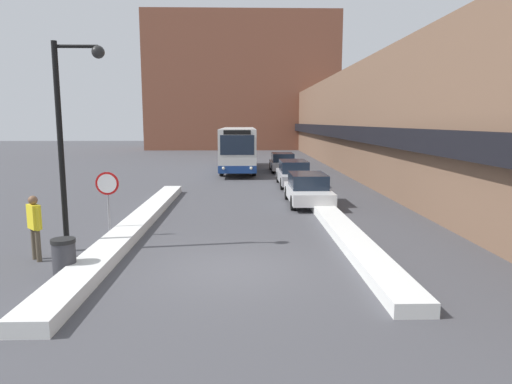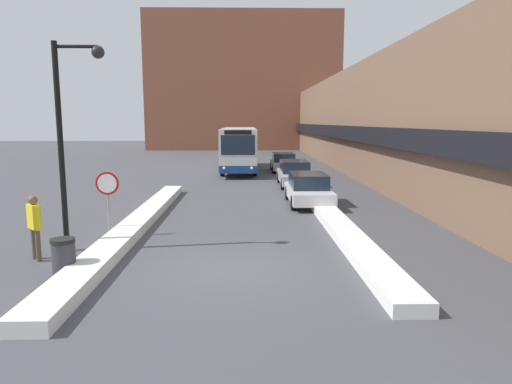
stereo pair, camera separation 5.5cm
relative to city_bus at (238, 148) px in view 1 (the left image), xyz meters
name	(u,v)px [view 1 (the left image)]	position (x,y,z in m)	size (l,w,h in m)	color
ground_plane	(234,270)	(0.19, -24.07, -1.78)	(160.00, 160.00, 0.00)	#47474C
building_row_right	(370,122)	(10.16, -0.07, 1.99)	(5.50, 60.00, 7.55)	brown
building_backdrop_far	(242,83)	(0.19, 29.32, 7.27)	(26.00, 8.00, 18.09)	brown
snow_bank_left	(137,224)	(-3.41, -19.36, -1.61)	(0.90, 16.96, 0.34)	silver
snow_bank_right	(349,236)	(3.79, -21.35, -1.61)	(0.90, 11.68, 0.32)	silver
city_bus	(238,148)	(0.00, 0.00, 0.00)	(2.54, 11.92, 3.28)	silver
parked_car_front	(308,189)	(3.39, -14.71, -1.06)	(1.86, 4.45, 1.42)	silver
parked_car_middle	(294,173)	(3.39, -8.57, -1.02)	(1.81, 4.86, 1.50)	#B7B7BC
parked_car_back	(283,162)	(3.39, -0.66, -1.07)	(1.85, 4.37, 1.41)	#B7B7BC
stop_sign	(107,190)	(-4.04, -20.51, -0.21)	(0.76, 0.08, 2.16)	gray
street_lamp	(70,123)	(-4.50, -22.21, 1.97)	(1.46, 0.36, 6.00)	black
pedestrian	(34,222)	(-5.27, -23.13, -0.69)	(0.50, 0.50, 1.81)	brown
trash_bin	(64,257)	(-3.99, -24.47, -1.30)	(0.59, 0.59, 0.95)	#38383D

